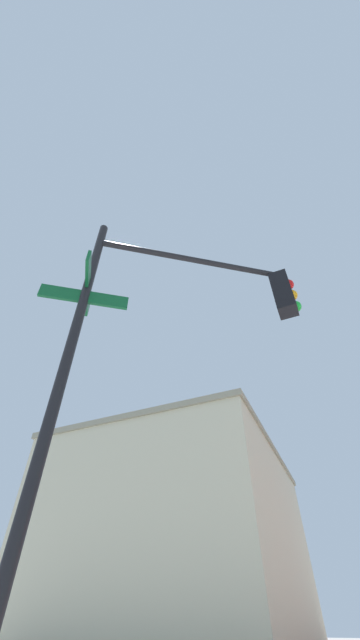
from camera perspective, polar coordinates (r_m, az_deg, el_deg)
name	(u,v)px	position (r m, az deg, el deg)	size (l,w,h in m)	color
traffic_signal_near	(182,325)	(4.27, 0.42, -0.94)	(3.00, 2.32, 6.27)	black
building_stucco	(184,543)	(28.94, 0.65, -34.03)	(15.44, 18.93, 11.68)	beige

